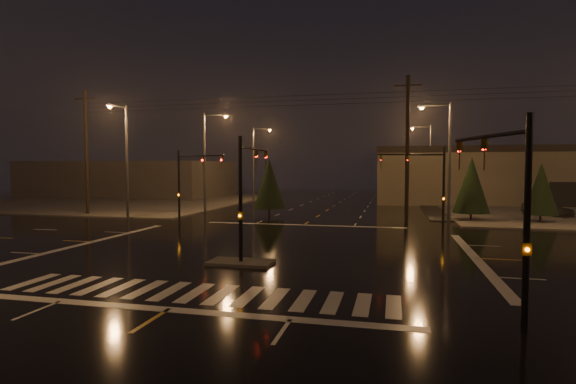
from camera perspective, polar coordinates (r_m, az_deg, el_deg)
name	(u,v)px	position (r m, az deg, el deg)	size (l,w,h in m)	color
ground	(265,249)	(25.21, -2.98, -7.27)	(140.00, 140.00, 0.00)	black
sidewalk_nw	(115,201)	(65.43, -21.16, -1.09)	(36.00, 36.00, 0.12)	#4A4742
median_island	(241,263)	(21.46, -6.00, -8.90)	(3.00, 1.60, 0.15)	#4A4742
crosswalk	(195,293)	(16.97, -11.72, -12.41)	(15.00, 2.60, 0.01)	beige
stop_bar_near	(168,310)	(15.26, -14.99, -14.22)	(16.00, 0.50, 0.01)	beige
stop_bar_far	(303,225)	(35.79, 1.97, -4.21)	(16.00, 0.50, 0.01)	beige
commercial_block	(132,179)	(78.07, -19.24, 1.59)	(30.00, 18.00, 5.60)	#433E3B
signal_mast_median	(247,184)	(21.89, -5.25, 1.04)	(0.25, 4.59, 6.00)	black
signal_mast_ne	(430,178)	(34.05, 17.56, 1.68)	(4.84, 1.86, 6.00)	black
signal_mast_nw	(188,177)	(37.73, -12.58, 1.86)	(4.84, 1.86, 6.00)	black
signal_mast_se	(510,196)	(14.46, 26.33, -0.43)	(1.55, 3.87, 6.00)	black
streetlight_1	(207,155)	(45.60, -10.20, 4.60)	(2.77, 0.32, 10.00)	#38383A
streetlight_2	(255,159)	(60.61, -4.15, 4.23)	(2.77, 0.32, 10.00)	#38383A
streetlight_3	(446,153)	(40.06, 19.40, 4.70)	(2.77, 0.32, 10.00)	#38383A
streetlight_4	(428,158)	(59.98, 17.36, 4.11)	(2.77, 0.32, 10.00)	#38383A
streetlight_5	(125,154)	(41.88, -20.04, 4.61)	(0.32, 2.77, 10.00)	#38383A
utility_pole_0	(86,152)	(47.66, -24.24, 4.70)	(2.20, 0.32, 12.00)	black
utility_pole_1	(407,148)	(37.87, 14.91, 5.37)	(2.20, 0.32, 12.00)	black
conifer_0	(471,185)	(41.50, 22.27, 0.82)	(3.05, 3.05, 5.46)	black
conifer_1	(541,189)	(42.40, 29.46, 0.34)	(2.71, 2.71, 4.94)	black
conifer_3	(269,184)	(42.79, -2.40, 1.08)	(3.02, 3.02, 5.42)	black
car_parked	(547,208)	(48.53, 30.05, -1.79)	(1.86, 4.61, 1.57)	black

